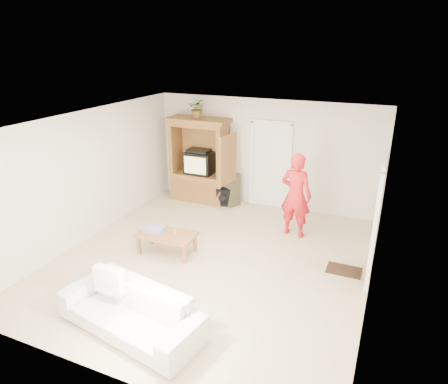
# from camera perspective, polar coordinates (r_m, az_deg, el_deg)

# --- Properties ---
(floor) EXTENTS (6.00, 6.00, 0.00)m
(floor) POSITION_cam_1_polar(r_m,az_deg,el_deg) (7.57, -1.61, -9.70)
(floor) COLOR tan
(floor) RESTS_ON ground
(ceiling) EXTENTS (6.00, 6.00, 0.00)m
(ceiling) POSITION_cam_1_polar(r_m,az_deg,el_deg) (6.64, -1.83, 10.01)
(ceiling) COLOR white
(ceiling) RESTS_ON floor
(wall_back) EXTENTS (5.50, 0.00, 5.50)m
(wall_back) POSITION_cam_1_polar(r_m,az_deg,el_deg) (9.66, 5.90, 5.46)
(wall_back) COLOR silver
(wall_back) RESTS_ON floor
(wall_front) EXTENTS (5.50, 0.00, 5.50)m
(wall_front) POSITION_cam_1_polar(r_m,az_deg,el_deg) (4.76, -17.63, -12.62)
(wall_front) COLOR silver
(wall_front) RESTS_ON floor
(wall_left) EXTENTS (0.00, 6.00, 6.00)m
(wall_left) POSITION_cam_1_polar(r_m,az_deg,el_deg) (8.48, -18.80, 2.23)
(wall_left) COLOR silver
(wall_left) RESTS_ON floor
(wall_right) EXTENTS (0.00, 6.00, 6.00)m
(wall_right) POSITION_cam_1_polar(r_m,az_deg,el_deg) (6.42, 21.17, -4.03)
(wall_right) COLOR silver
(wall_right) RESTS_ON floor
(armoire) EXTENTS (1.82, 1.14, 2.10)m
(armoire) POSITION_cam_1_polar(r_m,az_deg,el_deg) (10.04, -3.39, 3.81)
(armoire) COLOR olive
(armoire) RESTS_ON floor
(door_back) EXTENTS (0.85, 0.05, 2.04)m
(door_back) POSITION_cam_1_polar(r_m,az_deg,el_deg) (9.67, 6.63, 3.71)
(door_back) COLOR white
(door_back) RESTS_ON floor
(doorway_right) EXTENTS (0.05, 0.90, 2.04)m
(doorway_right) POSITION_cam_1_polar(r_m,az_deg,el_deg) (7.08, 20.98, -4.16)
(doorway_right) COLOR black
(doorway_right) RESTS_ON floor
(framed_picture) EXTENTS (0.03, 0.60, 0.48)m
(framed_picture) POSITION_cam_1_polar(r_m,az_deg,el_deg) (8.11, 22.14, 3.20)
(framed_picture) COLOR black
(framed_picture) RESTS_ON wall_right
(doormat) EXTENTS (0.60, 0.40, 0.02)m
(doormat) POSITION_cam_1_polar(r_m,az_deg,el_deg) (7.56, 16.74, -10.65)
(doormat) COLOR #382316
(doormat) RESTS_ON floor
(plant) EXTENTS (0.49, 0.44, 0.47)m
(plant) POSITION_cam_1_polar(r_m,az_deg,el_deg) (9.71, -3.78, 11.84)
(plant) COLOR #4C7238
(plant) RESTS_ON armoire
(man) EXTENTS (0.70, 0.50, 1.78)m
(man) POSITION_cam_1_polar(r_m,az_deg,el_deg) (8.26, 10.22, -0.46)
(man) COLOR red
(man) RESTS_ON floor
(sofa) EXTENTS (2.28, 1.22, 0.63)m
(sofa) POSITION_cam_1_polar(r_m,az_deg,el_deg) (5.95, -13.27, -16.18)
(sofa) COLOR silver
(sofa) RESTS_ON floor
(coffee_table) EXTENTS (1.14, 0.67, 0.41)m
(coffee_table) POSITION_cam_1_polar(r_m,az_deg,el_deg) (7.72, -8.19, -6.24)
(coffee_table) COLOR #A26238
(coffee_table) RESTS_ON floor
(towel) EXTENTS (0.40, 0.30, 0.08)m
(towel) POSITION_cam_1_polar(r_m,az_deg,el_deg) (7.82, -9.99, -5.23)
(towel) COLOR #E64C9F
(towel) RESTS_ON coffee_table
(candle) EXTENTS (0.08, 0.08, 0.10)m
(candle) POSITION_cam_1_polar(r_m,az_deg,el_deg) (7.64, -7.07, -5.62)
(candle) COLOR tan
(candle) RESTS_ON coffee_table
(backpack_black) EXTENTS (0.43, 0.31, 0.48)m
(backpack_black) POSITION_cam_1_polar(r_m,az_deg,el_deg) (9.84, 0.10, -0.67)
(backpack_black) COLOR black
(backpack_black) RESTS_ON floor
(backpack_olive) EXTENTS (0.52, 0.46, 0.82)m
(backpack_olive) POSITION_cam_1_polar(r_m,az_deg,el_deg) (9.86, 0.80, 0.44)
(backpack_olive) COLOR #47442B
(backpack_olive) RESTS_ON floor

